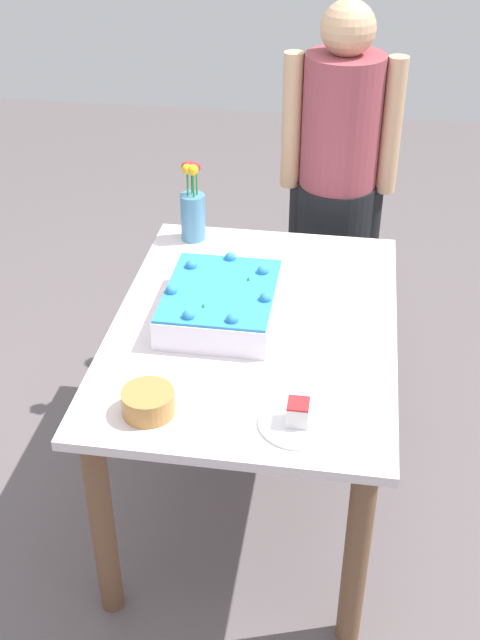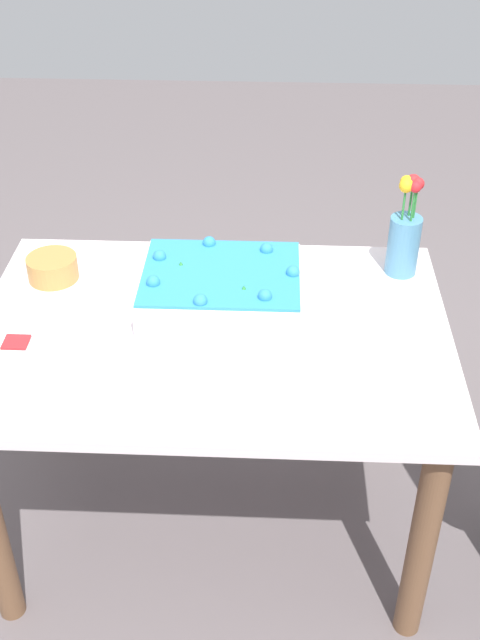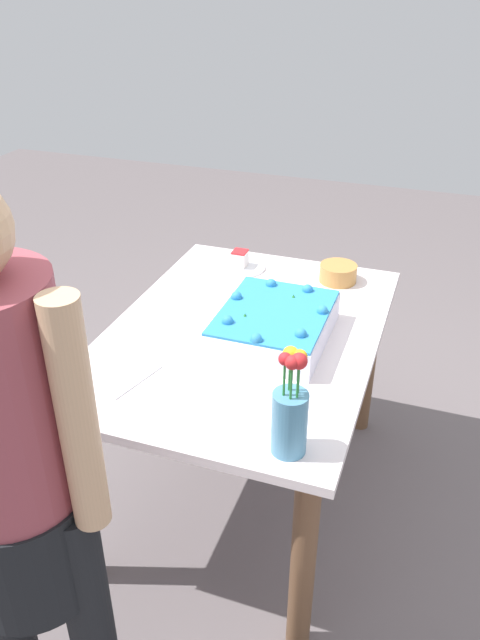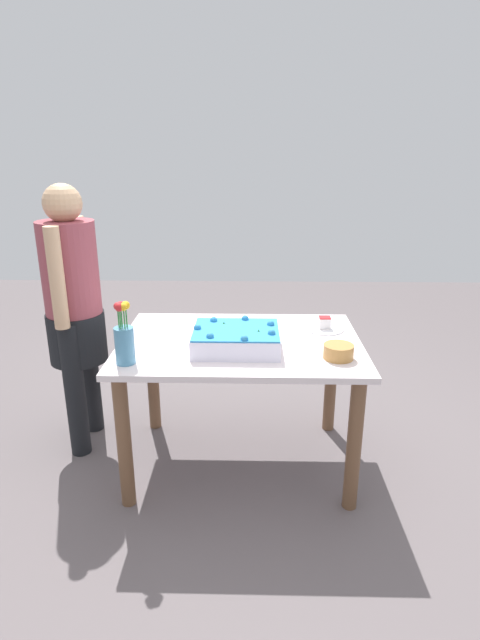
% 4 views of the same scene
% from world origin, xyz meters
% --- Properties ---
extents(ground_plane, '(8.00, 8.00, 0.00)m').
position_xyz_m(ground_plane, '(0.00, 0.00, 0.00)').
color(ground_plane, '#605759').
extents(dining_table, '(1.23, 0.87, 0.72)m').
position_xyz_m(dining_table, '(0.00, 0.00, 0.60)').
color(dining_table, silver).
rests_on(dining_table, ground_plane).
extents(sheet_cake, '(0.42, 0.34, 0.12)m').
position_xyz_m(sheet_cake, '(0.02, 0.11, 0.77)').
color(sheet_cake, white).
rests_on(sheet_cake, dining_table).
extents(serving_plate_with_slice, '(0.21, 0.21, 0.07)m').
position_xyz_m(serving_plate_with_slice, '(-0.45, -0.17, 0.74)').
color(serving_plate_with_slice, white).
rests_on(serving_plate_with_slice, dining_table).
extents(cake_knife, '(0.20, 0.07, 0.00)m').
position_xyz_m(cake_knife, '(0.38, -0.20, 0.72)').
color(cake_knife, silver).
rests_on(cake_knife, dining_table).
extents(flower_vase, '(0.09, 0.09, 0.29)m').
position_xyz_m(flower_vase, '(0.52, 0.30, 0.84)').
color(flower_vase, teal).
rests_on(flower_vase, dining_table).
extents(fruit_bowl, '(0.14, 0.14, 0.07)m').
position_xyz_m(fruit_bowl, '(-0.46, 0.22, 0.76)').
color(fruit_bowl, '#B47E3F').
rests_on(fruit_bowl, dining_table).
extents(person_standing, '(0.31, 0.45, 1.49)m').
position_xyz_m(person_standing, '(0.91, -0.20, 0.85)').
color(person_standing, black).
rests_on(person_standing, ground_plane).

